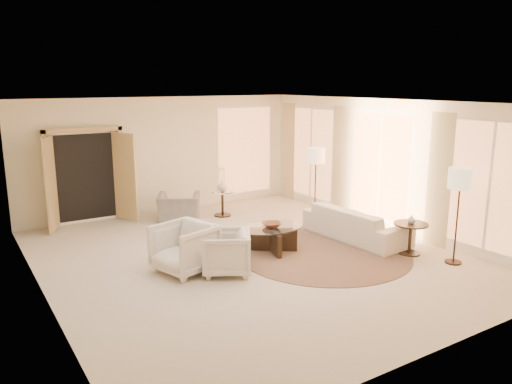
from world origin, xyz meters
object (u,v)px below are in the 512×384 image
sofa (356,223)px  coffee_table (272,236)px  armchair_left (184,246)px  side_table (222,201)px  side_vase (222,186)px  floor_lamp_far (460,183)px  end_vase (411,219)px  bowl (272,225)px  armchair_right (226,250)px  end_table (410,233)px  accent_chair (179,203)px  floor_lamp_near (316,159)px

sofa → coffee_table: bearing=77.0°
armchair_left → side_table: bearing=125.1°
coffee_table → side_vase: (0.43, 2.74, 0.43)m
floor_lamp_far → armchair_left: bearing=152.6°
side_table → end_vase: bearing=-68.9°
bowl → side_vase: bearing=81.0°
armchair_right → end_table: 3.49m
sofa → bowl: (-1.86, 0.31, 0.19)m
end_table → side_vase: side_vase is taller
armchair_right → floor_lamp_far: 4.17m
end_table → floor_lamp_far: size_ratio=0.37×
accent_chair → end_vase: (2.68, -4.46, 0.26)m
accent_chair → bowl: accent_chair is taller
accent_chair → side_vase: 1.10m
end_table → armchair_left: bearing=159.9°
armchair_right → bowl: 1.38m
armchair_right → coffee_table: armchair_right is taller
armchair_right → bowl: armchair_right is taller
end_table → bowl: size_ratio=1.79×
floor_lamp_near → accent_chair: bearing=148.0°
armchair_left → bowl: armchair_left is taller
end_table → bowl: bearing=143.8°
armchair_left → side_vase: (2.27, 2.83, 0.28)m
armchair_right → floor_lamp_far: (3.64, -1.74, 1.05)m
end_table → floor_lamp_far: floor_lamp_far is taller
end_table → side_vase: bearing=111.1°
armchair_right → side_vase: size_ratio=3.13×
floor_lamp_far → side_vase: (-1.93, 5.01, -0.72)m
bowl → end_vase: (2.08, -1.52, 0.15)m
armchair_left → side_table: size_ratio=1.50×
armchair_right → end_table: size_ratio=1.27×
sofa → floor_lamp_far: floor_lamp_far is taller
sofa → end_table: sofa is taller
end_table → floor_lamp_near: size_ratio=0.37×
sofa → accent_chair: bearing=33.5°
armchair_left → accent_chair: bearing=141.6°
sofa → accent_chair: accent_chair is taller
side_vase → armchair_right: bearing=-117.6°
end_vase → floor_lamp_far: bearing=-68.8°
sofa → side_table: 3.37m
coffee_table → bowl: (0.00, 0.00, 0.22)m
sofa → armchair_right: size_ratio=2.85×
coffee_table → end_table: end_table is taller
sofa → accent_chair: (-2.46, 3.25, 0.08)m
coffee_table → side_vase: side_vase is taller
sofa → armchair_left: size_ratio=2.49×
end_vase → side_vase: size_ratio=0.63×
armchair_left → end_vase: 4.17m
armchair_right → end_vase: (3.35, -1.00, 0.27)m
accent_chair → floor_lamp_near: (2.67, -1.67, 1.03)m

